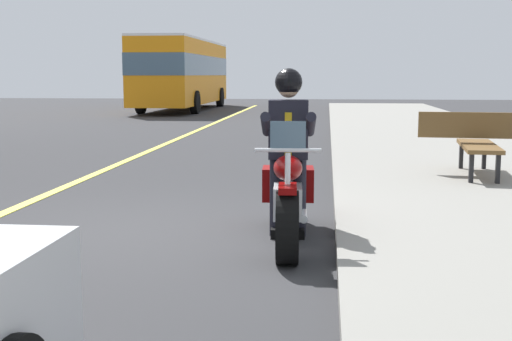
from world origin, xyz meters
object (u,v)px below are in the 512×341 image
at_px(motorcycle_main, 288,197).
at_px(bus_near, 183,71).
at_px(rider_main, 288,137).
at_px(bench_sidewalk, 478,138).

distance_m(motorcycle_main, bus_near, 25.97).
distance_m(rider_main, bench_sidewalk, 4.57).
distance_m(motorcycle_main, rider_main, 0.61).
bearing_deg(bench_sidewalk, rider_main, -36.39).
relative_size(motorcycle_main, rider_main, 1.27).
height_order(rider_main, bench_sidewalk, rider_main).
xyz_separation_m(motorcycle_main, bus_near, (-25.11, -6.48, 1.42)).
xyz_separation_m(motorcycle_main, bench_sidewalk, (-3.86, 2.69, 0.26)).
xyz_separation_m(motorcycle_main, rider_main, (-0.19, -0.01, 0.58)).
distance_m(rider_main, bus_near, 25.76).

